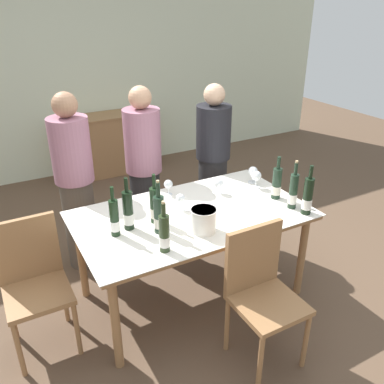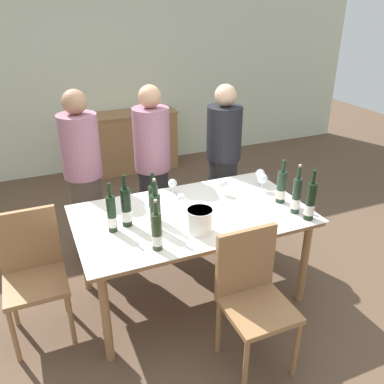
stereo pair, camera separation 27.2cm
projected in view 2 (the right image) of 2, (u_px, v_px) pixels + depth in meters
ground_plane at (192, 293)px, 3.41m from camera, size 12.00×12.00×0.00m
back_wall at (100, 67)px, 5.42m from camera, size 8.00×0.10×2.80m
sideboard_cabinet at (131, 141)px, 5.71m from camera, size 1.28×0.46×0.82m
dining_table at (192, 221)px, 3.11m from camera, size 1.75×1.01×0.76m
ice_bucket at (200, 220)px, 2.80m from camera, size 0.19×0.19×0.17m
wine_bottle_0 at (157, 232)px, 2.59m from camera, size 0.07×0.07×0.36m
wine_bottle_1 at (310, 202)px, 2.94m from camera, size 0.07×0.07×0.39m
wine_bottle_2 at (156, 213)px, 2.80m from camera, size 0.08×0.08×0.39m
wine_bottle_3 at (281, 188)px, 3.20m from camera, size 0.08×0.08×0.36m
wine_bottle_4 at (154, 204)px, 2.94m from camera, size 0.07×0.07×0.37m
wine_bottle_5 at (126, 208)px, 2.86m from camera, size 0.07×0.07×0.39m
wine_bottle_6 at (112, 215)px, 2.80m from camera, size 0.06×0.06×0.37m
wine_bottle_7 at (296, 196)px, 3.04m from camera, size 0.07×0.07×0.39m
wine_glass_0 at (223, 185)px, 3.34m from camera, size 0.08×0.08×0.13m
wine_glass_1 at (260, 174)px, 3.50m from camera, size 0.08×0.08×0.15m
wine_glass_2 at (173, 184)px, 3.35m from camera, size 0.07×0.07×0.13m
wine_glass_3 at (181, 199)px, 3.11m from camera, size 0.08×0.08×0.13m
wine_glass_4 at (263, 179)px, 3.40m from camera, size 0.09×0.09×0.15m
chair_near_front at (252, 291)px, 2.60m from camera, size 0.42×0.42×0.94m
chair_left_end at (33, 267)px, 2.83m from camera, size 0.42×0.42×0.94m
person_host at (84, 180)px, 3.56m from camera, size 0.33×0.33×1.59m
person_guest_left at (153, 170)px, 3.78m from camera, size 0.33×0.33×1.58m
person_guest_right at (223, 165)px, 3.95m from camera, size 0.33×0.33×1.55m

